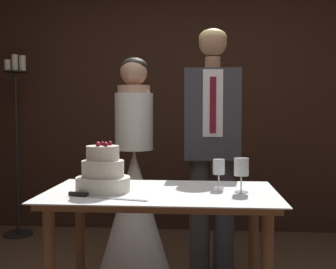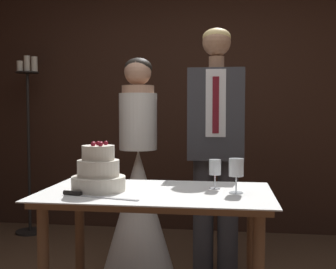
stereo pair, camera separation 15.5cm
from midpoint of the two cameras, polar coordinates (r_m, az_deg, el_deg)
wall_back at (r=4.31m, az=1.08°, el=4.38°), size 4.82×0.12×2.61m
cake_table at (r=2.22m, az=-2.96°, el=-10.65°), size 1.19×0.69×0.80m
tiered_cake at (r=2.21m, az=-10.82°, el=-5.20°), size 0.28×0.28×0.26m
cake_knife at (r=2.09m, az=-12.40°, el=-8.12°), size 0.40×0.12×0.02m
wine_glass_near at (r=2.27m, az=4.96°, el=-4.61°), size 0.06×0.06×0.16m
wine_glass_middle at (r=2.17m, az=7.89°, el=-4.62°), size 0.08×0.08×0.18m
bride at (r=3.17m, az=-6.00°, el=-8.23°), size 0.54×0.54×1.61m
groom at (r=3.06m, az=4.57°, el=-0.79°), size 0.40×0.25×1.80m
candle_stand at (r=4.35m, az=-20.77°, el=-1.10°), size 0.28×0.28×1.75m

